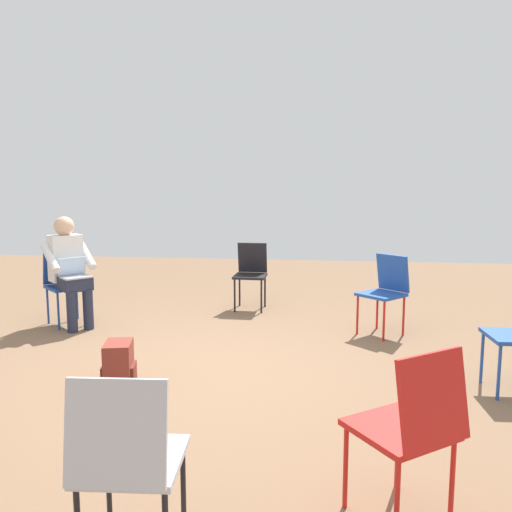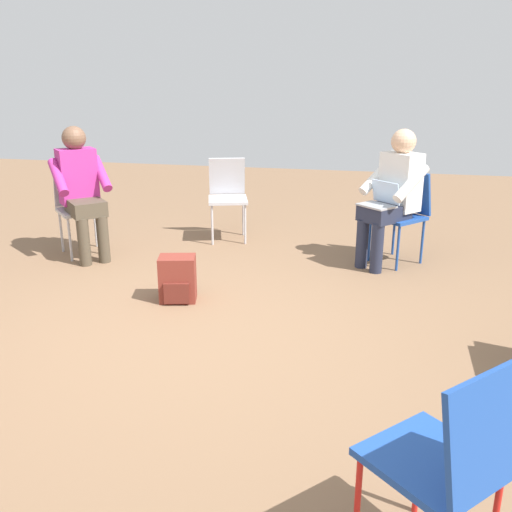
{
  "view_description": "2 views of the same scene",
  "coord_description": "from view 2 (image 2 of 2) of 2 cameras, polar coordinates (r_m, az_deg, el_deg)",
  "views": [
    {
      "loc": [
        0.91,
        -3.87,
        1.54
      ],
      "look_at": [
        0.4,
        0.16,
        0.99
      ],
      "focal_mm": 35.0,
      "sensor_mm": 36.0,
      "label": 1
    },
    {
      "loc": [
        3.33,
        1.17,
        1.74
      ],
      "look_at": [
        -0.34,
        0.39,
        0.51
      ],
      "focal_mm": 40.0,
      "sensor_mm": 36.0,
      "label": 2
    }
  ],
  "objects": [
    {
      "name": "person_in_magenta",
      "position": [
        5.64,
        -17.09,
        6.72
      ],
      "size": [
        0.63,
        0.63,
        1.24
      ],
      "rotation": [
        0.0,
        0.0,
        -0.82
      ],
      "color": "#4C4233",
      "rests_on": "ground"
    },
    {
      "name": "person_with_laptop",
      "position": [
        5.3,
        13.51,
        6.31
      ],
      "size": [
        0.64,
        0.63,
        1.24
      ],
      "rotation": [
        0.0,
        0.0,
        -2.3
      ],
      "color": "#23283D",
      "rests_on": "ground"
    },
    {
      "name": "chair_southwest",
      "position": [
        5.84,
        -17.34,
        5.07
      ],
      "size": [
        0.59,
        0.58,
        0.85
      ],
      "rotation": [
        0.0,
        0.0,
        -0.82
      ],
      "color": "#B7B7BC",
      "rests_on": "ground"
    },
    {
      "name": "chair_northwest",
      "position": [
        5.47,
        14.53,
        4.48
      ],
      "size": [
        0.59,
        0.58,
        0.85
      ],
      "rotation": [
        0.0,
        0.0,
        -2.3
      ],
      "color": "#1E4799",
      "rests_on": "ground"
    },
    {
      "name": "chair_northeast",
      "position": [
        2.14,
        18.83,
        -18.47
      ],
      "size": [
        0.58,
        0.59,
        0.85
      ],
      "rotation": [
        0.0,
        0.0,
        2.39
      ],
      "color": "#1E4799",
      "rests_on": "ground"
    },
    {
      "name": "backpack_near_laptop_user",
      "position": [
        4.51,
        -7.83,
        -2.52
      ],
      "size": [
        0.29,
        0.32,
        0.36
      ],
      "rotation": [
        0.0,
        0.0,
        4.95
      ],
      "color": "maroon",
      "rests_on": "ground"
    },
    {
      "name": "ground_plane",
      "position": [
        3.93,
        -6.7,
        -8.16
      ],
      "size": [
        14.0,
        14.0,
        0.0
      ],
      "primitive_type": "plane",
      "color": "brown"
    },
    {
      "name": "chair_west",
      "position": [
        6.06,
        -2.86,
        6.34
      ],
      "size": [
        0.53,
        0.5,
        0.85
      ],
      "rotation": [
        0.0,
        0.0,
        -1.28
      ],
      "color": "#B7B7BC",
      "rests_on": "ground"
    }
  ]
}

